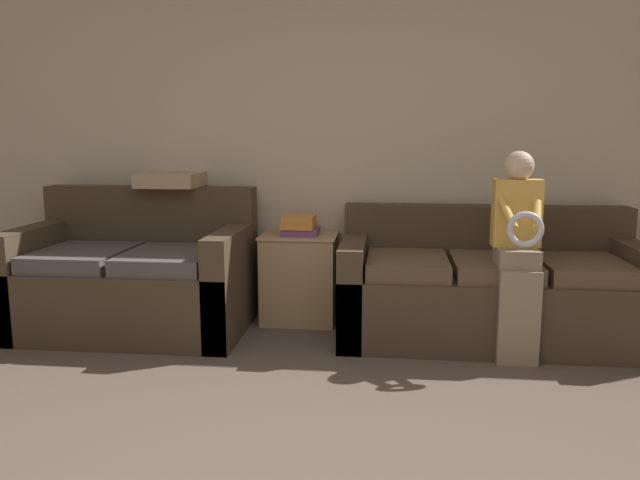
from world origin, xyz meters
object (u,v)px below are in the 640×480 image
object	(u,v)px
couch_main	(489,291)
side_shelf	(299,277)
throw_pillow	(171,180)
book_stack	(300,225)
couch_side	(136,280)
child_left_seated	(518,245)

from	to	relation	value
couch_main	side_shelf	xyz separation A→B (m)	(-1.32, 0.23, 0.01)
couch_main	throw_pillow	world-z (taller)	throw_pillow
side_shelf	book_stack	distance (m)	0.38
side_shelf	book_stack	bearing A→B (deg)	-53.98
side_shelf	couch_side	bearing A→B (deg)	-165.14
couch_side	throw_pillow	world-z (taller)	throw_pillow
throw_pillow	child_left_seated	bearing A→B (deg)	-14.87
couch_side	side_shelf	size ratio (longest dim) A/B	2.42
couch_main	child_left_seated	bearing A→B (deg)	-74.98
book_stack	couch_main	bearing A→B (deg)	-9.59
couch_side	child_left_seated	world-z (taller)	child_left_seated
side_shelf	child_left_seated	bearing A→B (deg)	-22.67
side_shelf	throw_pillow	distance (m)	1.18
couch_side	side_shelf	world-z (taller)	couch_side
couch_main	couch_side	distance (m)	2.43
couch_side	book_stack	bearing A→B (deg)	14.46
couch_side	child_left_seated	bearing A→B (deg)	-6.65
book_stack	side_shelf	bearing A→B (deg)	126.02
child_left_seated	throw_pillow	size ratio (longest dim) A/B	2.95
couch_side	book_stack	distance (m)	1.21
book_stack	throw_pillow	world-z (taller)	throw_pillow
couch_main	side_shelf	size ratio (longest dim) A/B	3.06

